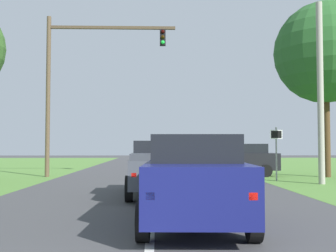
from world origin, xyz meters
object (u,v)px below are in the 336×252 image
at_px(oak_tree_right, 325,53).
at_px(crossing_suv_far, 239,159).
at_px(red_suv_near, 194,178).
at_px(keep_moving_sign, 276,147).
at_px(traffic_light, 79,72).
at_px(utility_pole_right, 320,92).
at_px(pickup_truck_lead, 160,167).

height_order(oak_tree_right, crossing_suv_far, oak_tree_right).
relative_size(red_suv_near, keep_moving_sign, 1.88).
xyz_separation_m(traffic_light, utility_pole_right, (11.70, -4.74, -1.68)).
height_order(red_suv_near, utility_pole_right, utility_pole_right).
bearing_deg(red_suv_near, pickup_truck_lead, 97.44).
bearing_deg(pickup_truck_lead, red_suv_near, -82.56).
distance_m(red_suv_near, pickup_truck_lead, 5.39).
height_order(traffic_light, utility_pole_right, traffic_light).
bearing_deg(oak_tree_right, traffic_light, 177.33).
relative_size(traffic_light, oak_tree_right, 0.92).
xyz_separation_m(keep_moving_sign, crossing_suv_far, (-1.23, 3.27, -0.71)).
relative_size(oak_tree_right, crossing_suv_far, 2.19).
xyz_separation_m(pickup_truck_lead, crossing_suv_far, (4.56, 9.35, -0.01)).
xyz_separation_m(pickup_truck_lead, traffic_light, (-4.45, 8.91, 4.82)).
height_order(red_suv_near, oak_tree_right, oak_tree_right).
relative_size(red_suv_near, oak_tree_right, 0.51).
bearing_deg(oak_tree_right, crossing_suv_far, 166.92).
distance_m(keep_moving_sign, oak_tree_right, 6.58).
xyz_separation_m(traffic_light, oak_tree_right, (13.65, -0.64, 1.06)).
relative_size(red_suv_near, traffic_light, 0.55).
height_order(traffic_light, keep_moving_sign, traffic_light).
relative_size(traffic_light, crossing_suv_far, 2.02).
distance_m(crossing_suv_far, utility_pole_right, 6.64).
xyz_separation_m(oak_tree_right, utility_pole_right, (-1.94, -4.10, -2.73)).
xyz_separation_m(pickup_truck_lead, keep_moving_sign, (5.78, 6.09, 0.70)).
xyz_separation_m(red_suv_near, utility_pole_right, (6.56, 9.51, 3.09)).
distance_m(pickup_truck_lead, keep_moving_sign, 8.42).
height_order(pickup_truck_lead, keep_moving_sign, keep_moving_sign).
bearing_deg(utility_pole_right, crossing_suv_far, 117.55).
bearing_deg(red_suv_near, oak_tree_right, 58.00).
xyz_separation_m(traffic_light, keep_moving_sign, (10.23, -2.82, -4.12)).
xyz_separation_m(red_suv_near, crossing_suv_far, (3.86, 14.69, -0.06)).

